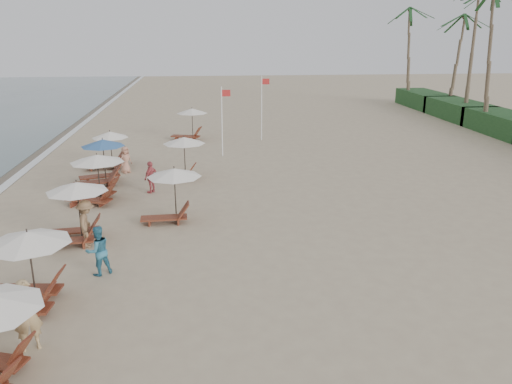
{
  "coord_description": "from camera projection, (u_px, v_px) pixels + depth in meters",
  "views": [
    {
      "loc": [
        -1.11,
        -14.77,
        7.51
      ],
      "look_at": [
        1.0,
        5.08,
        1.3
      ],
      "focal_mm": 36.15,
      "sensor_mm": 36.0,
      "label": 1
    }
  ],
  "objects": [
    {
      "name": "ground",
      "position": [
        242.0,
        279.0,
        16.37
      ],
      "size": [
        160.0,
        160.0,
        0.0
      ],
      "primitive_type": "plane",
      "color": "tan",
      "rests_on": "ground"
    },
    {
      "name": "lounger_station_1",
      "position": [
        24.0,
        269.0,
        14.4
      ],
      "size": [
        2.64,
        2.36,
        2.29
      ],
      "color": "brown",
      "rests_on": "ground"
    },
    {
      "name": "lounger_station_2",
      "position": [
        74.0,
        210.0,
        18.97
      ],
      "size": [
        2.47,
        2.24,
        2.31
      ],
      "color": "brown",
      "rests_on": "ground"
    },
    {
      "name": "lounger_station_3",
      "position": [
        93.0,
        178.0,
        23.58
      ],
      "size": [
        2.8,
        2.55,
        2.21
      ],
      "color": "brown",
      "rests_on": "ground"
    },
    {
      "name": "lounger_station_4",
      "position": [
        99.0,
        164.0,
        26.29
      ],
      "size": [
        2.68,
        2.54,
        2.34
      ],
      "color": "brown",
      "rests_on": "ground"
    },
    {
      "name": "lounger_station_5",
      "position": [
        106.0,
        151.0,
        29.7
      ],
      "size": [
        2.68,
        2.4,
        2.08
      ],
      "color": "brown",
      "rests_on": "ground"
    },
    {
      "name": "inland_station_0",
      "position": [
        170.0,
        189.0,
        20.96
      ],
      "size": [
        2.63,
        2.24,
        2.22
      ],
      "color": "brown",
      "rests_on": "ground"
    },
    {
      "name": "inland_station_1",
      "position": [
        181.0,
        153.0,
        27.18
      ],
      "size": [
        2.68,
        2.24,
        2.22
      ],
      "color": "brown",
      "rests_on": "ground"
    },
    {
      "name": "inland_station_2",
      "position": [
        189.0,
        121.0,
        37.33
      ],
      "size": [
        2.81,
        2.24,
        2.22
      ],
      "color": "brown",
      "rests_on": "ground"
    },
    {
      "name": "beachgoer_near",
      "position": [
        28.0,
        315.0,
        12.51
      ],
      "size": [
        0.8,
        0.68,
        1.86
      ],
      "primitive_type": "imported",
      "rotation": [
        0.0,
        0.0,
        0.41
      ],
      "color": "tan",
      "rests_on": "ground"
    },
    {
      "name": "beachgoer_mid_a",
      "position": [
        98.0,
        251.0,
        16.47
      ],
      "size": [
        1.01,
        0.96,
        1.65
      ],
      "primitive_type": "imported",
      "rotation": [
        0.0,
        0.0,
        3.71
      ],
      "color": "teal",
      "rests_on": "ground"
    },
    {
      "name": "beachgoer_mid_b",
      "position": [
        86.0,
        224.0,
        18.65
      ],
      "size": [
        0.79,
        1.2,
        1.75
      ],
      "primitive_type": "imported",
      "rotation": [
        0.0,
        0.0,
        1.7
      ],
      "color": "brown",
      "rests_on": "ground"
    },
    {
      "name": "beachgoer_far_a",
      "position": [
        151.0,
        177.0,
        24.97
      ],
      "size": [
        0.83,
        0.98,
        1.57
      ],
      "primitive_type": "imported",
      "rotation": [
        0.0,
        0.0,
        4.13
      ],
      "color": "#B8494F",
      "rests_on": "ground"
    },
    {
      "name": "beachgoer_far_b",
      "position": [
        126.0,
        160.0,
        28.54
      ],
      "size": [
        0.84,
        0.85,
        1.48
      ],
      "primitive_type": "imported",
      "rotation": [
        0.0,
        0.0,
        0.82
      ],
      "color": "tan",
      "rests_on": "ground"
    },
    {
      "name": "flag_pole_near",
      "position": [
        222.0,
        118.0,
        31.91
      ],
      "size": [
        0.6,
        0.08,
        4.34
      ],
      "color": "silver",
      "rests_on": "ground"
    },
    {
      "name": "flag_pole_far",
      "position": [
        262.0,
        105.0,
        36.69
      ],
      "size": [
        0.6,
        0.08,
        4.58
      ],
      "color": "silver",
      "rests_on": "ground"
    }
  ]
}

